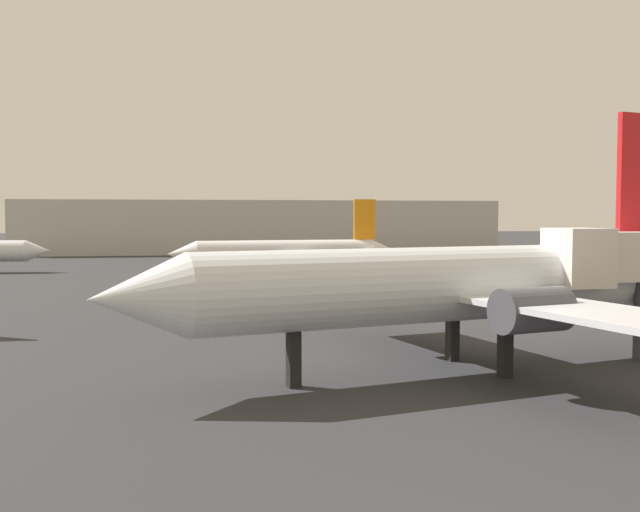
% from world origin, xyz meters
% --- Properties ---
extents(airplane_at_gate, '(32.48, 25.12, 12.45)m').
position_xyz_m(airplane_at_gate, '(8.22, 18.17, 4.06)').
color(airplane_at_gate, silver).
rests_on(airplane_at_gate, ground_plane).
extents(airplane_far_left, '(25.63, 24.32, 9.01)m').
position_xyz_m(airplane_far_left, '(6.38, 64.68, 3.16)').
color(airplane_far_left, white).
rests_on(airplane_far_left, ground_plane).
extents(terminal_building, '(90.98, 27.59, 10.06)m').
position_xyz_m(terminal_building, '(9.71, 133.96, 5.03)').
color(terminal_building, '#B7B7B2').
rests_on(terminal_building, ground_plane).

